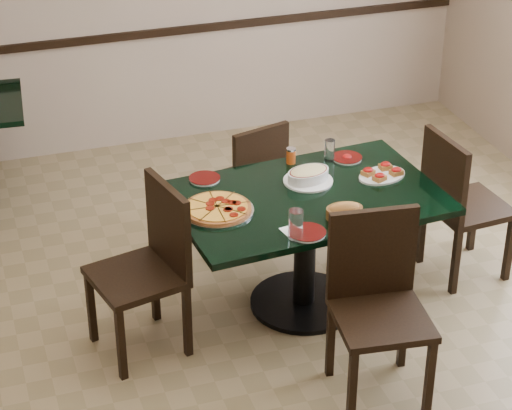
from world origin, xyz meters
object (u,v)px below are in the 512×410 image
object	(u,v)px
chair_left	(151,259)
lasagna_casserole	(308,175)
pepperoni_pizza	(217,209)
bread_basket	(344,211)
bruschetta_platter	(382,173)
chair_right	(457,198)
main_table	(306,223)
chair_near	(377,295)
chair_far	(252,177)

from	to	relation	value
chair_left	lasagna_casserole	xyz separation A→B (m)	(1.00, 0.24, 0.24)
pepperoni_pizza	bread_basket	size ratio (longest dim) A/B	1.90
bruschetta_platter	chair_right	bearing A→B (deg)	-18.72
bread_basket	pepperoni_pizza	bearing A→B (deg)	159.88
main_table	lasagna_casserole	size ratio (longest dim) A/B	5.36
lasagna_casserole	bread_basket	world-z (taller)	same
lasagna_casserole	chair_right	bearing A→B (deg)	-20.38
chair_near	lasagna_casserole	distance (m)	0.98
main_table	pepperoni_pizza	world-z (taller)	pepperoni_pizza
chair_far	bread_basket	bearing A→B (deg)	83.27
chair_right	bruschetta_platter	distance (m)	0.55
bruschetta_platter	bread_basket	bearing A→B (deg)	-150.56
main_table	bruschetta_platter	size ratio (longest dim) A/B	4.57
chair_left	bread_basket	world-z (taller)	chair_left
main_table	chair_far	distance (m)	0.81
chair_far	bruschetta_platter	world-z (taller)	chair_far
chair_left	chair_right	bearing A→B (deg)	80.11
bruschetta_platter	lasagna_casserole	bearing A→B (deg)	156.16
pepperoni_pizza	main_table	bearing A→B (deg)	1.99
main_table	chair_far	xyz separation A→B (m)	(-0.07, 0.80, -0.09)
main_table	chair_right	xyz separation A→B (m)	(1.00, 0.03, -0.03)
main_table	chair_right	distance (m)	1.00
chair_near	bread_basket	distance (m)	0.55
main_table	chair_near	xyz separation A→B (m)	(0.09, -0.80, -0.00)
chair_near	chair_left	bearing A→B (deg)	151.71
pepperoni_pizza	bruschetta_platter	distance (m)	1.04
chair_left	lasagna_casserole	size ratio (longest dim) A/B	3.36
chair_right	pepperoni_pizza	size ratio (longest dim) A/B	2.36
bruschetta_platter	main_table	bearing A→B (deg)	174.61
pepperoni_pizza	bruschetta_platter	world-z (taller)	bruschetta_platter
chair_far	lasagna_casserole	bearing A→B (deg)	85.89
chair_near	lasagna_casserole	bearing A→B (deg)	97.94
bread_basket	chair_right	bearing A→B (deg)	23.74
bruschetta_platter	pepperoni_pizza	bearing A→B (deg)	171.31
chair_right	chair_left	xyz separation A→B (m)	(-1.93, -0.12, 0.01)
lasagna_casserole	pepperoni_pizza	bearing A→B (deg)	-177.27
chair_right	bread_basket	size ratio (longest dim) A/B	4.49
main_table	bruschetta_platter	distance (m)	0.55
chair_right	bread_basket	bearing A→B (deg)	105.22
pepperoni_pizza	bread_basket	bearing A→B (deg)	-23.60
main_table	bruschetta_platter	bearing A→B (deg)	4.11
pepperoni_pizza	lasagna_casserole	xyz separation A→B (m)	(0.60, 0.17, 0.03)
chair_near	bruschetta_platter	bearing A→B (deg)	71.27
chair_near	pepperoni_pizza	xyz separation A→B (m)	(-0.62, 0.78, 0.20)
lasagna_casserole	bread_basket	xyz separation A→B (m)	(0.04, -0.45, -0.01)
chair_far	bruschetta_platter	distance (m)	0.97
chair_left	chair_near	bearing A→B (deg)	41.80
chair_right	chair_left	world-z (taller)	chair_left
chair_right	bruschetta_platter	xyz separation A→B (m)	(-0.50, 0.04, 0.23)
chair_near	chair_right	xyz separation A→B (m)	(0.91, 0.83, -0.03)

